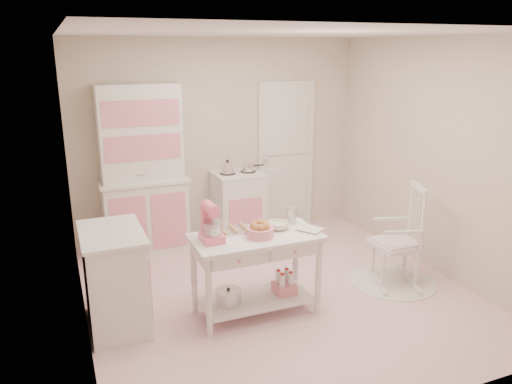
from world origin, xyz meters
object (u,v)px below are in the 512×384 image
stove (238,206)px  stand_mixer (211,223)px  rocking_chair (396,235)px  hutch (143,171)px  work_table (256,275)px  base_cabinet (115,279)px  bread_basket (260,232)px

stove → stand_mixer: stand_mixer is taller
rocking_chair → stand_mixer: stand_mixer is taller
hutch → work_table: size_ratio=1.73×
hutch → work_table: (0.69, -1.92, -0.64)m
stove → stand_mixer: size_ratio=2.71×
hutch → rocking_chair: (2.32, -1.88, -0.49)m
base_cabinet → stand_mixer: bearing=-17.6°
work_table → base_cabinet: bearing=167.2°
rocking_chair → stand_mixer: 2.10m
hutch → rocking_chair: 3.03m
rocking_chair → stand_mixer: bearing=-160.9°
stand_mixer → bread_basket: stand_mixer is taller
rocking_chair → work_table: size_ratio=0.92×
base_cabinet → bread_basket: 1.38m
stove → stand_mixer: (-0.93, -1.85, 0.51)m
stove → bread_basket: size_ratio=3.68×
stove → base_cabinet: size_ratio=1.00×
work_table → stand_mixer: size_ratio=3.53×
base_cabinet → hutch: bearing=70.6°
base_cabinet → bread_basket: (1.28, -0.34, 0.39)m
stove → bread_basket: bearing=-104.4°
stove → rocking_chair: rocking_chair is taller
hutch → base_cabinet: hutch is taller
work_table → stand_mixer: stand_mixer is taller
stove → stand_mixer: 2.13m
base_cabinet → work_table: (1.26, -0.29, -0.06)m
stand_mixer → bread_basket: 0.46m
work_table → rocking_chair: bearing=1.3°
hutch → rocking_chair: size_ratio=1.89×
rocking_chair → bread_basket: size_ratio=4.40×
rocking_chair → base_cabinet: bearing=-166.3°
work_table → stove: bearing=74.7°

